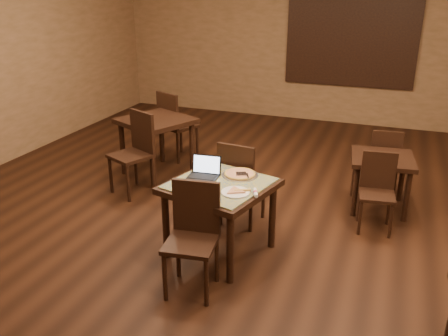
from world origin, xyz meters
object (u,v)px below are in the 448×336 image
at_px(other_table_a_chair_far, 384,157).
at_px(other_table_b_chair_near, 136,148).
at_px(other_table_a, 382,166).
at_px(other_table_a_chair_near, 377,187).
at_px(tiled_table, 220,192).
at_px(other_table_b, 156,128).
at_px(chair_main_far, 240,179).
at_px(chair_main_near, 193,231).
at_px(laptop, 205,171).
at_px(pizza_pan, 240,175).
at_px(other_table_b_chair_far, 174,122).

bearing_deg(other_table_a_chair_far, other_table_b_chair_near, 13.01).
bearing_deg(other_table_a, other_table_a_chair_near, -97.84).
bearing_deg(other_table_a, tiled_table, -138.51).
bearing_deg(other_table_a_chair_far, other_table_b, 1.74).
relative_size(tiled_table, other_table_a_chair_far, 1.31).
distance_m(chair_main_far, other_table_b, 1.88).
bearing_deg(other_table_b, chair_main_near, -30.97).
xyz_separation_m(chair_main_near, other_table_a, (1.43, 2.21, -0.01)).
distance_m(other_table_a_chair_near, other_table_a_chair_far, 1.00).
distance_m(chair_main_near, other_table_a_chair_far, 3.07).
xyz_separation_m(other_table_a, other_table_a_chair_near, (-0.01, -0.50, -0.07)).
bearing_deg(other_table_a, other_table_b, 172.31).
bearing_deg(other_table_b, laptop, -24.03).
xyz_separation_m(tiled_table, chair_main_near, (-0.01, -0.61, -0.11)).
distance_m(laptop, other_table_b_chair_near, 1.64).
relative_size(laptop, pizza_pan, 0.85).
height_order(laptop, other_table_a_chair_near, laptop).
distance_m(tiled_table, other_table_a_chair_near, 1.80).
height_order(pizza_pan, other_table_b_chair_near, other_table_b_chair_near).
height_order(chair_main_far, other_table_a_chair_far, chair_main_far).
distance_m(chair_main_near, other_table_a, 2.64).
bearing_deg(other_table_a_chair_near, other_table_a_chair_far, 82.16).
relative_size(chair_main_far, other_table_a_chair_near, 1.14).
xyz_separation_m(other_table_b_chair_near, other_table_b_chair_far, (-0.08, 1.24, 0.00)).
distance_m(other_table_b, other_table_b_chair_far, 0.63).
relative_size(pizza_pan, other_table_b_chair_far, 0.35).
bearing_deg(other_table_a_chair_near, chair_main_near, -136.57).
distance_m(chair_main_far, other_table_a, 1.74).
height_order(laptop, other_table_a_chair_far, laptop).
distance_m(chair_main_far, other_table_b_chair_near, 1.58).
bearing_deg(other_table_b_chair_far, chair_main_near, 143.42).
relative_size(tiled_table, chair_main_near, 1.14).
bearing_deg(other_table_a_chair_far, other_table_a_chair_near, 82.16).
height_order(laptop, other_table_b_chair_far, other_table_b_chair_far).
bearing_deg(chair_main_near, other_table_a_chair_far, 54.39).
height_order(other_table_a_chair_near, other_table_a_chair_far, same).
height_order(chair_main_far, pizza_pan, chair_main_far).
distance_m(chair_main_near, laptop, 0.78).
distance_m(chair_main_near, pizza_pan, 0.89).
xyz_separation_m(chair_main_far, other_table_b_chair_far, (-1.61, 1.65, 0.04)).
height_order(other_table_a_chair_near, other_table_b, other_table_a_chair_near).
bearing_deg(other_table_b_chair_far, other_table_b, 117.78).
bearing_deg(other_table_a_chair_far, pizza_pan, 47.93).
xyz_separation_m(chair_main_far, other_table_b, (-1.57, 1.03, 0.12)).
xyz_separation_m(other_table_a, other_table_b, (-3.00, 0.05, 0.12)).
relative_size(tiled_table, laptop, 3.58).
relative_size(other_table_a, other_table_b, 0.69).
distance_m(other_table_a, other_table_a_chair_near, 0.50).
bearing_deg(other_table_b, other_table_a_chair_far, 32.83).
distance_m(laptop, other_table_a_chair_far, 2.60).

